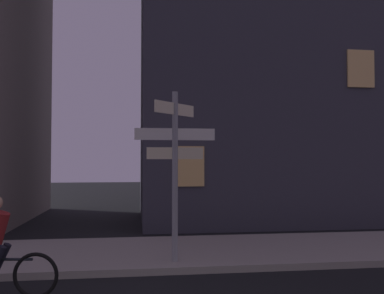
% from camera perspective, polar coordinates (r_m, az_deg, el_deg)
% --- Properties ---
extents(sidewalk_kerb, '(40.00, 3.31, 0.14)m').
position_cam_1_polar(sidewalk_kerb, '(9.81, -4.34, -14.21)').
color(sidewalk_kerb, gray).
rests_on(sidewalk_kerb, ground_plane).
extents(signpost, '(1.64, 0.88, 3.43)m').
position_cam_1_polar(signpost, '(8.47, -2.34, -1.74)').
color(signpost, gray).
rests_on(signpost, sidewalk_kerb).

